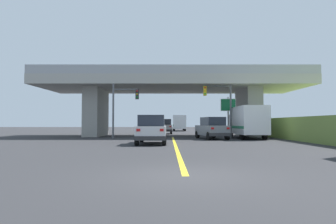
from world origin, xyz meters
The scene contains 11 objects.
ground centered at (0.00, 25.56, 0.00)m, with size 160.00×160.00×0.00m, color #2B2B2D.
overpass_bridge centered at (0.00, 25.56, 5.07)m, with size 29.24×9.91×7.26m.
lane_divider_stripe centered at (0.00, 11.50, 0.00)m, with size 0.20×23.01×0.01m, color yellow.
suv_lead centered at (-1.63, 12.79, 1.02)m, with size 2.05×4.67×2.02m.
suv_crossing centered at (3.56, 19.07, 1.01)m, with size 2.69×4.95×2.02m.
box_truck centered at (7.14, 20.20, 1.60)m, with size 2.33×7.08×3.02m.
sedan_oncoming centered at (-0.87, 32.73, 1.01)m, with size 1.88×4.43×2.02m.
traffic_signal_nearside centered at (4.91, 21.30, 3.71)m, with size 2.82×0.36×5.87m.
traffic_signal_farside centered at (-4.95, 20.33, 3.39)m, with size 2.57×0.36×5.32m.
highway_sign centered at (5.78, 22.42, 3.03)m, with size 1.58×0.17×4.18m.
semi_truck_distant centered at (1.64, 48.38, 1.56)m, with size 2.33×7.50×2.93m.
Camera 1 is at (-0.49, -8.19, 1.46)m, focal length 31.56 mm.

